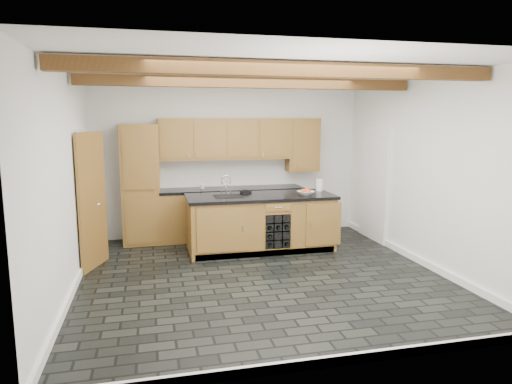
% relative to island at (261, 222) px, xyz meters
% --- Properties ---
extents(ground, '(5.00, 5.00, 0.00)m').
position_rel_island_xyz_m(ground, '(-0.31, -1.28, -0.46)').
color(ground, black).
rests_on(ground, ground).
extents(room_shell, '(5.01, 5.00, 5.00)m').
position_rel_island_xyz_m(room_shell, '(-0.39, -0.75, 1.06)').
color(room_shell, white).
rests_on(room_shell, ground).
extents(back_cabinetry, '(3.65, 0.62, 2.20)m').
position_rel_island_xyz_m(back_cabinetry, '(-0.68, 0.95, 0.52)').
color(back_cabinetry, olive).
rests_on(back_cabinetry, ground).
extents(island, '(2.48, 0.96, 0.93)m').
position_rel_island_xyz_m(island, '(0.00, 0.00, 0.00)').
color(island, olive).
rests_on(island, ground).
extents(faucet, '(0.45, 0.40, 0.34)m').
position_rel_island_xyz_m(faucet, '(-0.56, 0.05, 0.50)').
color(faucet, black).
rests_on(faucet, island).
extents(kitchen_scale, '(0.20, 0.14, 0.05)m').
position_rel_island_xyz_m(kitchen_scale, '(-0.20, 0.28, 0.49)').
color(kitchen_scale, black).
rests_on(kitchen_scale, island).
extents(fruit_bowl, '(0.34, 0.34, 0.07)m').
position_rel_island_xyz_m(fruit_bowl, '(0.73, -0.14, 0.50)').
color(fruit_bowl, white).
rests_on(fruit_bowl, island).
extents(fruit_cluster, '(0.16, 0.17, 0.07)m').
position_rel_island_xyz_m(fruit_cluster, '(0.73, -0.14, 0.53)').
color(fruit_cluster, red).
rests_on(fruit_cluster, fruit_bowl).
extents(paper_towel, '(0.12, 0.12, 0.21)m').
position_rel_island_xyz_m(paper_towel, '(1.11, 0.22, 0.57)').
color(paper_towel, white).
rests_on(paper_towel, island).
extents(mug, '(0.12, 0.12, 0.09)m').
position_rel_island_xyz_m(mug, '(-0.87, 0.92, 0.51)').
color(mug, white).
rests_on(mug, back_cabinetry).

